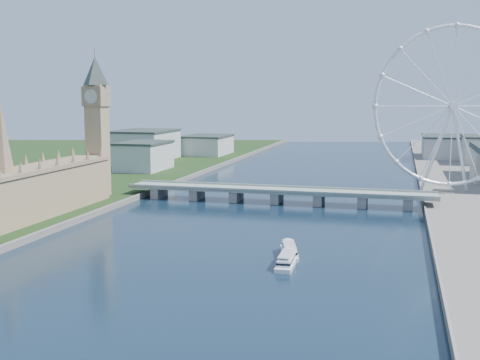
% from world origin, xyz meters
% --- Properties ---
extents(parliament_range, '(24.00, 200.00, 70.00)m').
position_xyz_m(parliament_range, '(-128.00, 170.00, 18.48)').
color(parliament_range, tan).
rests_on(parliament_range, ground).
extents(big_ben, '(20.02, 20.02, 110.00)m').
position_xyz_m(big_ben, '(-128.00, 278.00, 66.57)').
color(big_ben, tan).
rests_on(big_ben, ground).
extents(westminster_bridge, '(220.00, 22.00, 9.50)m').
position_xyz_m(westminster_bridge, '(0.00, 300.00, 6.63)').
color(westminster_bridge, gray).
rests_on(westminster_bridge, ground).
extents(london_eye, '(113.60, 39.12, 124.30)m').
position_xyz_m(london_eye, '(119.98, 355.08, 67.52)').
color(london_eye, silver).
rests_on(london_eye, ground).
extents(city_skyline, '(505.00, 280.00, 32.00)m').
position_xyz_m(city_skyline, '(39.22, 560.08, 16.96)').
color(city_skyline, beige).
rests_on(city_skyline, ground).
extents(tour_boat_near, '(14.39, 29.45, 6.29)m').
position_xyz_m(tour_boat_near, '(34.24, 160.38, 0.00)').
color(tour_boat_near, white).
rests_on(tour_boat_near, ground).
extents(tour_boat_far, '(8.36, 29.01, 6.35)m').
position_xyz_m(tour_boat_far, '(36.31, 142.36, 0.00)').
color(tour_boat_far, white).
rests_on(tour_boat_far, ground).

